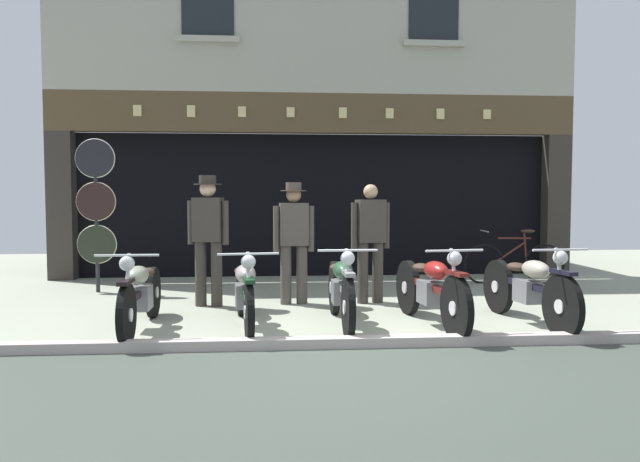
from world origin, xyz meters
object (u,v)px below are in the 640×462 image
Objects in this scene: motorcycle_center at (341,288)px; advert_board_near at (406,186)px; shopkeeper_center at (294,237)px; salesman_right at (370,238)px; motorcycle_right at (528,287)px; leaning_bicycle at (514,262)px; motorcycle_center_right at (430,288)px; salesman_left at (208,233)px; motorcycle_left at (141,293)px; motorcycle_center_left at (245,291)px; tyre_sign_pole at (96,203)px.

motorcycle_center is 4.82m from advert_board_near.
advert_board_near is (2.19, 2.94, 0.75)m from shopkeeper_center.
salesman_right is 1.54× the size of advert_board_near.
leaning_bicycle is at bearing -116.03° from motorcycle_right.
motorcycle_center_right is 1.27× the size of salesman_right.
salesman_left is 5.23m from leaning_bicycle.
advert_board_near is at bearing -132.35° from motorcycle_left.
motorcycle_left is 3.19m from salesman_right.
salesman_left is at bearing -113.10° from motorcycle_left.
salesman_left is 1.05× the size of shopkeeper_center.
salesman_left is (-1.63, 1.32, 0.55)m from motorcycle_center.
salesman_right is (-1.57, 1.54, 0.47)m from motorcycle_right.
salesman_left is at bearing -39.48° from motorcycle_center.
advert_board_near is 2.43m from leaning_bicycle.
motorcycle_center_left is 1.89× the size of advert_board_near.
motorcycle_left is at bearing -3.10° from motorcycle_center_left.
motorcycle_left is at bearing 2.14° from motorcycle_center.
salesman_left is at bearing -35.21° from tyre_sign_pole.
advert_board_near reaches higher than motorcycle_center_right.
salesman_right is 4.22m from tyre_sign_pole.
motorcycle_center_left is at bearing 1.29° from motorcycle_center.
motorcycle_left is 3.13m from tyre_sign_pole.
advert_board_near reaches higher than salesman_left.
motorcycle_right is 4.66m from advert_board_near.
motorcycle_center_right is 1.01× the size of motorcycle_right.
motorcycle_center is 2.13m from motorcycle_right.
leaning_bicycle is at bearing -162.83° from shopkeeper_center.
shopkeeper_center reaches higher than motorcycle_right.
motorcycle_center_right is 1.13m from motorcycle_right.
motorcycle_center is 2.16m from salesman_left.
motorcycle_center_right is 1.22× the size of leaning_bicycle.
tyre_sign_pole reaches higher than salesman_right.
motorcycle_center_right is at bearing 172.04° from motorcycle_center.
motorcycle_right is 0.88× the size of tyre_sign_pole.
motorcycle_center_right reaches higher than motorcycle_left.
tyre_sign_pole reaches higher than leaning_bicycle.
motorcycle_center_right is at bearing 128.17° from shopkeeper_center.
shopkeeper_center is 1.57× the size of advert_board_near.
shopkeeper_center is 4.13m from leaning_bicycle.
motorcycle_center is at bearing -9.66° from motorcycle_right.
salesman_right is (-0.44, 1.53, 0.47)m from motorcycle_center_right.
motorcycle_center_left is at bearing -7.83° from motorcycle_right.
salesman_right is (1.05, 0.01, -0.02)m from shopkeeper_center.
motorcycle_left is 1.13m from motorcycle_center_left.
motorcycle_center_left is 5.32m from leaning_bicycle.
motorcycle_left is 0.97× the size of motorcycle_center_right.
salesman_right reaches higher than motorcycle_center_left.
motorcycle_right is at bearing 172.46° from motorcycle_center_right.
salesman_right reaches higher than motorcycle_left.
motorcycle_right is at bearing 171.61° from motorcycle_center_left.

